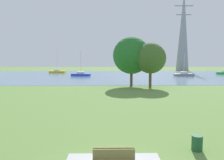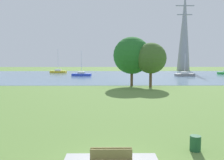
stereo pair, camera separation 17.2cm
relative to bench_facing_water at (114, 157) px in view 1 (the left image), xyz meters
The scene contains 10 objects.
ground_plane 21.74m from the bench_facing_water, 90.00° to the left, with size 160.00×160.00×0.00m, color olive.
bench_facing_water is the anchor object (origin of this frame).
litter_bin 4.77m from the bench_facing_water, 22.91° to the left, with size 0.56×0.56×0.80m, color #1E512D.
water_surface 49.73m from the bench_facing_water, 90.00° to the left, with size 140.00×40.00×0.02m, color slate.
sailboat_gray 52.44m from the bench_facing_water, 69.21° to the left, with size 4.90×1.85×5.56m.
sailboat_blue 50.31m from the bench_facing_water, 98.21° to the left, with size 4.96×2.14×6.25m.
sailboat_yellow 62.93m from the bench_facing_water, 104.20° to the left, with size 4.94×2.04×6.98m.
tree_west_near 29.89m from the bench_facing_water, 83.04° to the left, with size 6.11×6.11×8.12m.
tree_east_near 28.66m from the bench_facing_water, 76.89° to the left, with size 4.87×4.87×7.07m.
electricity_pylon 78.90m from the bench_facing_water, 70.70° to the left, with size 6.40×4.40×27.76m.
Camera 1 is at (-0.22, -9.85, 4.90)m, focal length 38.30 mm.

